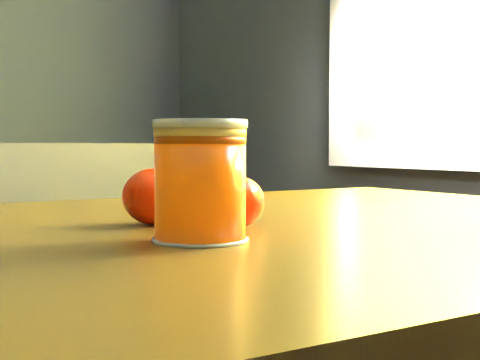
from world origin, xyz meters
TOP-DOWN VIEW (x-y plane):
  - table at (0.90, 0.01)m, footprint 1.10×0.78m
  - juice_glass at (0.81, -0.08)m, footprint 0.08×0.08m
  - orange_front at (0.88, -0.02)m, footprint 0.08×0.08m
  - orange_back at (0.83, 0.05)m, footprint 0.08×0.08m

SIDE VIEW (x-z plane):
  - table at x=0.90m, z-range 0.30..1.12m
  - orange_front at x=0.88m, z-range 0.81..0.87m
  - orange_back at x=0.83m, z-range 0.81..0.87m
  - juice_glass at x=0.81m, z-range 0.81..0.91m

